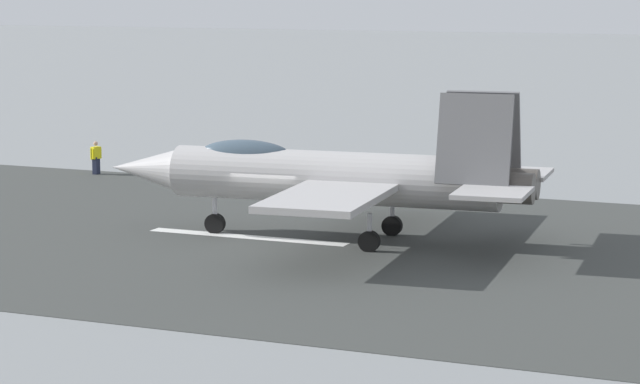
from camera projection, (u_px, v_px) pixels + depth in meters
ground_plane at (269, 239)px, 49.58m from camera, size 400.00×400.00×0.00m
runway_strip at (269, 239)px, 49.57m from camera, size 240.00×26.00×0.02m
fighter_jet at (333, 175)px, 48.91m from camera, size 16.85×14.28×5.64m
crew_person at (96, 158)px, 66.04m from camera, size 0.40×0.67×1.66m
marker_cone_mid at (310, 179)px, 62.68m from camera, size 0.44×0.44×0.55m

